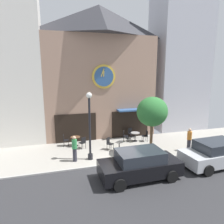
{
  "coord_description": "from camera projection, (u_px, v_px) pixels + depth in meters",
  "views": [
    {
      "loc": [
        -3.7,
        -11.05,
        5.63
      ],
      "look_at": [
        0.17,
        2.46,
        2.8
      ],
      "focal_mm": 32.43,
      "sensor_mm": 36.0,
      "label": 1
    }
  ],
  "objects": [
    {
      "name": "cafe_table_near_door",
      "position": [
        75.0,
        139.0,
        15.44
      ],
      "size": [
        0.73,
        0.73,
        0.74
      ],
      "color": "black",
      "rests_on": "ground_plane"
    },
    {
      "name": "street_tree",
      "position": [
        152.0,
        112.0,
        13.45
      ],
      "size": [
        2.1,
        1.89,
        4.0
      ],
      "color": "brown",
      "rests_on": "ground_plane"
    },
    {
      "name": "cafe_chair_by_entrance",
      "position": [
        109.0,
        143.0,
        14.73
      ],
      "size": [
        0.57,
        0.57,
        0.9
      ],
      "color": "black",
      "rests_on": "ground_plane"
    },
    {
      "name": "cafe_table_leftmost",
      "position": [
        135.0,
        135.0,
        16.51
      ],
      "size": [
        0.72,
        0.72,
        0.73
      ],
      "color": "black",
      "rests_on": "ground_plane"
    },
    {
      "name": "cafe_chair_curbside",
      "position": [
        65.0,
        139.0,
        15.45
      ],
      "size": [
        0.42,
        0.42,
        0.9
      ],
      "color": "black",
      "rests_on": "ground_plane"
    },
    {
      "name": "cafe_table_center",
      "position": [
        119.0,
        145.0,
        14.37
      ],
      "size": [
        0.61,
        0.61,
        0.74
      ],
      "color": "black",
      "rests_on": "ground_plane"
    },
    {
      "name": "clock_building",
      "position": [
        100.0,
        71.0,
        17.41
      ],
      "size": [
        9.36,
        4.17,
        10.95
      ],
      "color": "#9E7A66",
      "rests_on": "ground_plane"
    },
    {
      "name": "cafe_chair_near_tree",
      "position": [
        131.0,
        132.0,
        17.22
      ],
      "size": [
        0.49,
        0.49,
        0.9
      ],
      "color": "black",
      "rests_on": "ground_plane"
    },
    {
      "name": "cafe_chair_mid_row",
      "position": [
        146.0,
        135.0,
        16.49
      ],
      "size": [
        0.44,
        0.44,
        0.9
      ],
      "color": "black",
      "rests_on": "ground_plane"
    },
    {
      "name": "parked_car_silver",
      "position": [
        216.0,
        153.0,
        12.22
      ],
      "size": [
        4.39,
        2.2,
        1.55
      ],
      "color": "#B7BABF",
      "rests_on": "ground_plane"
    },
    {
      "name": "street_lamp",
      "position": [
        90.0,
        126.0,
        12.76
      ],
      "size": [
        0.36,
        0.36,
        4.37
      ],
      "color": "black",
      "rests_on": "ground_plane"
    },
    {
      "name": "pedestrian_green",
      "position": [
        75.0,
        148.0,
        12.75
      ],
      "size": [
        0.37,
        0.37,
        1.67
      ],
      "color": "#2D2D38",
      "rests_on": "ground_plane"
    },
    {
      "name": "cafe_chair_near_lamp",
      "position": [
        125.0,
        135.0,
        16.47
      ],
      "size": [
        0.52,
        0.52,
        0.9
      ],
      "color": "black",
      "rests_on": "ground_plane"
    },
    {
      "name": "cafe_chair_under_awning",
      "position": [
        83.0,
        142.0,
        14.89
      ],
      "size": [
        0.54,
        0.54,
        0.9
      ],
      "color": "black",
      "rests_on": "ground_plane"
    },
    {
      "name": "pedestrian_orange",
      "position": [
        189.0,
        139.0,
        14.44
      ],
      "size": [
        0.4,
        0.4,
        1.67
      ],
      "color": "#2D2D38",
      "rests_on": "ground_plane"
    },
    {
      "name": "neighbor_building_right",
      "position": [
        179.0,
        51.0,
        19.61
      ],
      "size": [
        5.07,
        3.63,
        15.08
      ],
      "color": "#B2B2BC",
      "rests_on": "ground_plane"
    },
    {
      "name": "ground_plane",
      "position": [
        126.0,
        171.0,
        11.62
      ],
      "size": [
        26.64,
        11.81,
        0.13
      ],
      "color": "#9E998E"
    },
    {
      "name": "parked_car_black",
      "position": [
        140.0,
        165.0,
        10.76
      ],
      "size": [
        4.32,
        2.07,
        1.55
      ],
      "color": "black",
      "rests_on": "ground_plane"
    }
  ]
}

